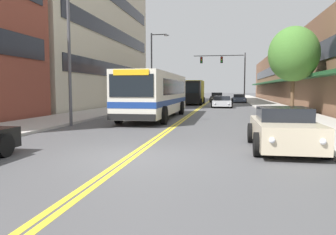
# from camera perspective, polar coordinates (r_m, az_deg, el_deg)

# --- Properties ---
(ground_plane) EXTENTS (240.00, 240.00, 0.00)m
(ground_plane) POSITION_cam_1_polar(r_m,az_deg,el_deg) (45.92, 6.78, 2.55)
(ground_plane) COLOR #4C4C4F
(sidewalk_left) EXTENTS (3.76, 106.00, 0.12)m
(sidewalk_left) POSITION_cam_1_polar(r_m,az_deg,el_deg) (46.92, -2.27, 2.71)
(sidewalk_left) COLOR #B2ADA5
(sidewalk_left) RESTS_ON ground_plane
(sidewalk_right) EXTENTS (3.76, 106.00, 0.12)m
(sidewalk_right) POSITION_cam_1_polar(r_m,az_deg,el_deg) (46.09, 15.99, 2.48)
(sidewalk_right) COLOR #B2ADA5
(sidewalk_right) RESTS_ON ground_plane
(centre_line) EXTENTS (0.34, 106.00, 0.01)m
(centre_line) POSITION_cam_1_polar(r_m,az_deg,el_deg) (45.92, 6.78, 2.56)
(centre_line) COLOR yellow
(centre_line) RESTS_ON ground_plane
(storefront_row_right) EXTENTS (9.10, 68.00, 7.57)m
(storefront_row_right) POSITION_cam_1_polar(r_m,az_deg,el_deg) (47.11, 23.56, 6.84)
(storefront_row_right) COLOR brown
(storefront_row_right) RESTS_ON ground_plane
(city_bus) EXTENTS (2.85, 11.56, 2.90)m
(city_bus) POSITION_cam_1_polar(r_m,az_deg,el_deg) (21.79, -2.05, 4.28)
(city_bus) COLOR silver
(city_bus) RESTS_ON ground_plane
(car_beige_parked_left_near) EXTENTS (2.17, 4.14, 1.46)m
(car_beige_parked_left_near) POSITION_cam_1_polar(r_m,az_deg,el_deg) (38.69, -0.39, 3.13)
(car_beige_parked_left_near) COLOR #BCAD89
(car_beige_parked_left_near) RESTS_ON ground_plane
(car_champagne_parked_right_foreground) EXTENTS (2.02, 4.15, 1.34)m
(car_champagne_parked_right_foreground) POSITION_cam_1_polar(r_m,az_deg,el_deg) (10.96, 19.47, -1.98)
(car_champagne_parked_right_foreground) COLOR beige
(car_champagne_parked_right_foreground) RESTS_ON ground_plane
(car_slate_blue_parked_right_mid) EXTENTS (2.02, 4.86, 1.18)m
(car_slate_blue_parked_right_mid) POSITION_cam_1_polar(r_m,az_deg,el_deg) (48.51, 12.22, 3.26)
(car_slate_blue_parked_right_mid) COLOR #475675
(car_slate_blue_parked_right_mid) RESTS_ON ground_plane
(car_silver_moving_lead) EXTENTS (2.15, 4.77, 1.18)m
(car_silver_moving_lead) POSITION_cam_1_polar(r_m,az_deg,el_deg) (35.10, 9.40, 2.70)
(car_silver_moving_lead) COLOR #B7B7BC
(car_silver_moving_lead) RESTS_ON ground_plane
(car_dark_grey_moving_second) EXTENTS (2.05, 4.80, 1.40)m
(car_dark_grey_moving_second) POSITION_cam_1_polar(r_m,az_deg,el_deg) (49.55, 8.52, 3.46)
(car_dark_grey_moving_second) COLOR #38383D
(car_dark_grey_moving_second) RESTS_ON ground_plane
(box_truck) EXTENTS (2.60, 7.02, 2.98)m
(box_truck) POSITION_cam_1_polar(r_m,az_deg,el_deg) (41.22, 4.39, 4.49)
(box_truck) COLOR black
(box_truck) RESTS_ON ground_plane
(traffic_signal_mast) EXTENTS (7.36, 0.38, 7.06)m
(traffic_signal_mast) POSITION_cam_1_polar(r_m,az_deg,el_deg) (48.20, 10.32, 8.64)
(traffic_signal_mast) COLOR #47474C
(traffic_signal_mast) RESTS_ON ground_plane
(street_lamp_left_near) EXTENTS (2.27, 0.28, 8.49)m
(street_lamp_left_near) POSITION_cam_1_polar(r_m,az_deg,el_deg) (17.80, -16.05, 14.80)
(street_lamp_left_near) COLOR #47474C
(street_lamp_left_near) RESTS_ON ground_plane
(street_lamp_left_far) EXTENTS (2.01, 0.28, 7.83)m
(street_lamp_left_far) POSITION_cam_1_polar(r_m,az_deg,el_deg) (35.54, -2.46, 9.35)
(street_lamp_left_far) COLOR #47474C
(street_lamp_left_far) RESTS_ON ground_plane
(street_tree_right_mid) EXTENTS (3.55, 3.55, 6.24)m
(street_tree_right_mid) POSITION_cam_1_polar(r_m,az_deg,el_deg) (25.42, 21.04, 10.26)
(street_tree_right_mid) COLOR brown
(street_tree_right_mid) RESTS_ON sidewalk_right
(fire_hydrant) EXTENTS (0.30, 0.22, 0.84)m
(fire_hydrant) POSITION_cam_1_polar(r_m,az_deg,el_deg) (19.07, 20.06, 0.55)
(fire_hydrant) COLOR yellow
(fire_hydrant) RESTS_ON sidewalk_right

